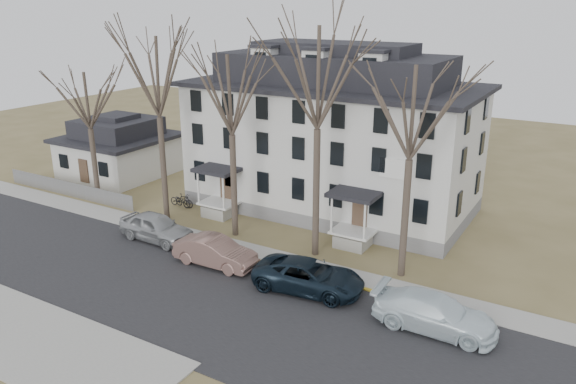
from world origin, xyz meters
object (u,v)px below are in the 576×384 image
Objects in this scene: tree_far_left at (156,71)px; car_tan at (215,252)px; car_white at (435,314)px; bicycle_left at (180,201)px; car_silver at (156,228)px; tree_bungalow at (87,97)px; tree_center at (318,71)px; boarding_house at (332,137)px; tree_mid_right at (413,106)px; tree_mid_left at (231,90)px; bicycle_right at (184,201)px; small_house at (119,149)px; car_navy at (309,277)px.

car_tan is (7.71, -4.36, -9.51)m from tree_far_left.
bicycle_left is at bearing 71.44° from car_white.
tree_bungalow is at bearing 71.45° from car_silver.
tree_center is 19.23m from tree_bungalow.
boarding_house is 13.12m from tree_far_left.
bicycle_left is (-8.34, 6.57, -0.33)m from car_tan.
tree_mid_right is at bearing 34.27° from car_white.
boarding_house is at bearing -7.57° from car_tan.
tree_mid_left is 0.87× the size of tree_center.
boarding_house is at bearing -56.27° from bicycle_right.
boarding_house is 2.39× the size of small_house.
tree_far_left is 17.52m from tree_mid_right.
bicycle_right is (-8.05, 6.66, -0.33)m from car_tan.
small_house is 25.41m from tree_center.
car_tan is 13.03m from car_white.
car_tan is 0.87× the size of car_white.
tree_mid_right is 10.42m from car_navy.
tree_far_left is 17.33m from car_navy.
tree_mid_left is 9.94m from car_tan.
boarding_house is 12.31× the size of bicycle_right.
tree_bungalow is 16.98m from car_tan.
bicycle_right is at bearing 160.03° from tree_mid_left.
tree_bungalow reaches higher than bicycle_right.
car_white is at bearing -12.48° from tree_far_left.
boarding_house is 1.63× the size of tree_mid_left.
car_silver is 1.03× the size of car_tan.
tree_mid_right is 17.92m from car_silver.
tree_center is 11.26m from car_navy.
tree_center reaches higher than tree_far_left.
tree_mid_right is at bearing 0.00° from tree_bungalow.
bicycle_left is 1.13× the size of bicycle_right.
tree_mid_left is 6.18m from tree_center.
tree_mid_right reaches higher than car_navy.
boarding_house is 14.11m from car_silver.
tree_center is 14.22m from car_white.
car_tan is 2.66× the size of bicycle_left.
car_silver is (-3.79, -3.38, -8.71)m from tree_mid_left.
car_tan is at bearing -29.49° from tree_far_left.
tree_far_left reaches higher than car_tan.
car_silver is at bearing -154.17° from bicycle_right.
tree_far_left is at bearing 0.00° from tree_bungalow.
tree_center is at bearing 0.00° from tree_far_left.
car_navy reaches higher than bicycle_left.
tree_far_left reaches higher than boarding_house.
boarding_house is 12.05m from bicycle_right.
car_silver reaches higher than car_navy.
boarding_house is 13.37m from car_tan.
tree_mid_left reaches higher than bicycle_right.
bicycle_right reaches higher than bicycle_left.
bicycle_right is at bearing -147.94° from boarding_house.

